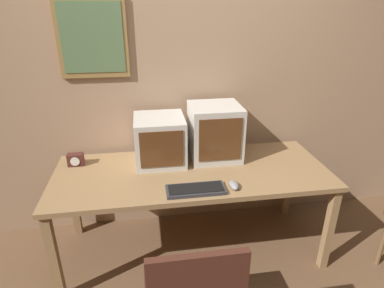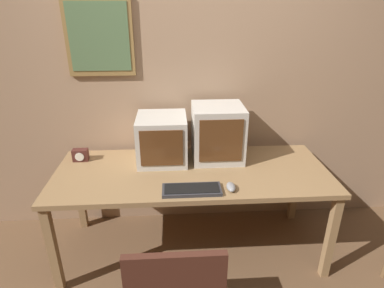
# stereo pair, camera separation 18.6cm
# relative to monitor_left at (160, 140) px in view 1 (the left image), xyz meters

# --- Properties ---
(wall_back) EXTENTS (8.00, 0.08, 2.60)m
(wall_back) POSITION_rel_monitor_left_xyz_m (0.21, 0.29, 0.41)
(wall_back) COLOR tan
(wall_back) RESTS_ON ground_plane
(desk) EXTENTS (1.99, 0.79, 0.72)m
(desk) POSITION_rel_monitor_left_xyz_m (0.22, -0.19, -0.24)
(desk) COLOR #99754C
(desk) RESTS_ON ground_plane
(monitor_left) EXTENTS (0.37, 0.39, 0.35)m
(monitor_left) POSITION_rel_monitor_left_xyz_m (0.00, 0.00, 0.00)
(monitor_left) COLOR beige
(monitor_left) RESTS_ON desk
(monitor_right) EXTENTS (0.38, 0.37, 0.42)m
(monitor_right) POSITION_rel_monitor_left_xyz_m (0.42, 0.01, 0.03)
(monitor_right) COLOR beige
(monitor_right) RESTS_ON desk
(keyboard_main) EXTENTS (0.38, 0.15, 0.03)m
(keyboard_main) POSITION_rel_monitor_left_xyz_m (0.20, -0.47, -0.16)
(keyboard_main) COLOR #333338
(keyboard_main) RESTS_ON desk
(mouse_near_keyboard) EXTENTS (0.06, 0.11, 0.04)m
(mouse_near_keyboard) POSITION_rel_monitor_left_xyz_m (0.45, -0.47, -0.16)
(mouse_near_keyboard) COLOR gray
(mouse_near_keyboard) RESTS_ON desk
(desk_clock) EXTENTS (0.12, 0.07, 0.09)m
(desk_clock) POSITION_rel_monitor_left_xyz_m (-0.63, 0.02, -0.13)
(desk_clock) COLOR #4C231E
(desk_clock) RESTS_ON desk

